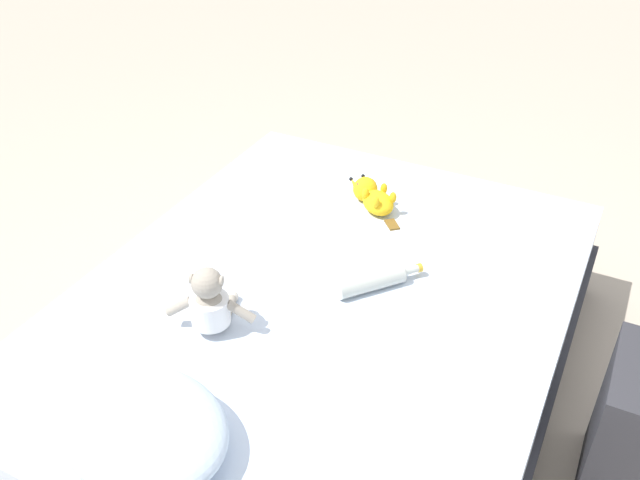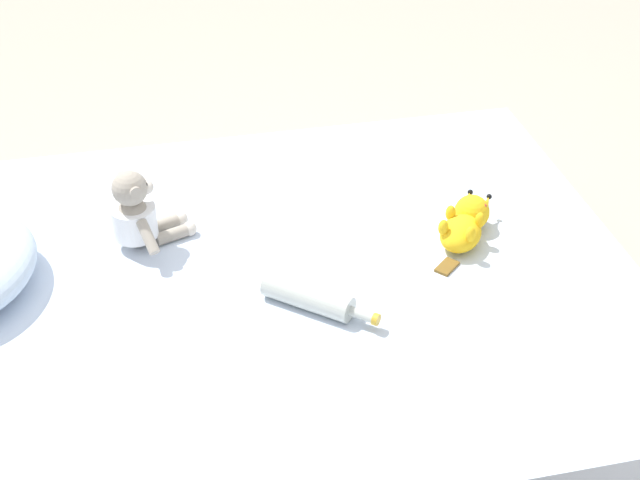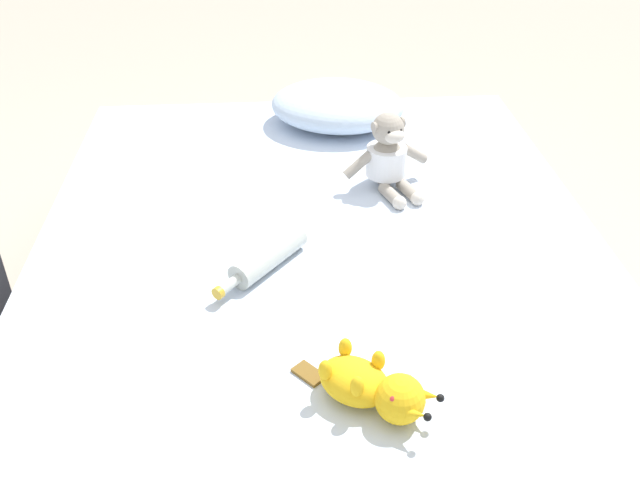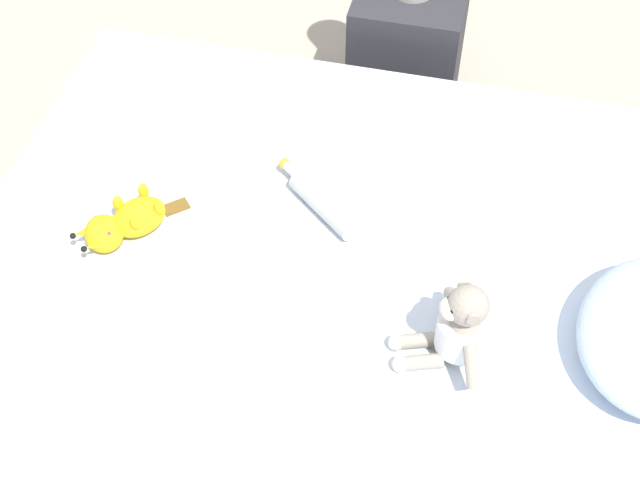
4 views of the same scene
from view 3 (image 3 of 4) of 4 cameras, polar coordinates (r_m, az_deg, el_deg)
name	(u,v)px [view 3 (image 3 of 4)]	position (r m, az deg, el deg)	size (l,w,h in m)	color
ground_plane	(321,364)	(2.16, 0.06, -10.09)	(16.00, 16.00, 0.00)	#B7A893
bed	(321,309)	(2.02, 0.06, -5.65)	(1.59, 2.04, 0.44)	#2D2D33
pillow	(337,105)	(2.53, 1.42, 10.90)	(0.55, 0.48, 0.15)	silver
plush_monkey	(388,157)	(2.12, 5.57, 6.70)	(0.28, 0.25, 0.24)	#9E9384
plush_yellow_creature	(373,388)	(1.42, 4.35, -11.89)	(0.29, 0.25, 0.10)	yellow
glass_bottle	(267,257)	(1.78, -4.34, -1.38)	(0.24, 0.27, 0.07)	#B7BCB2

